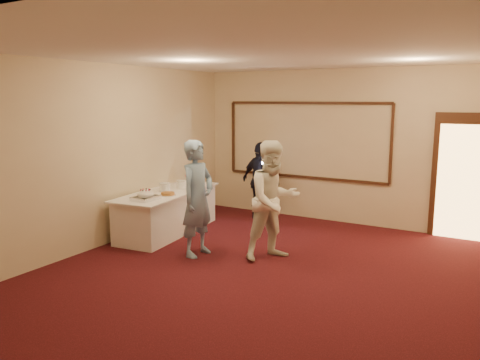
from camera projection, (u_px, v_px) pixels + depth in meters
name	position (u px, v px, depth m)	size (l,w,h in m)	color
floor	(261.00, 279.00, 6.37)	(7.00, 7.00, 0.00)	black
room_walls	(262.00, 130.00, 6.02)	(6.04, 7.04, 3.02)	beige
wall_molding	(305.00, 140.00, 9.45)	(3.45, 0.04, 1.55)	#33180F
doorway	(464.00, 178.00, 8.08)	(1.05, 0.07, 2.20)	#33180F
buffet_table	(168.00, 212.00, 8.56)	(1.16, 2.44, 0.77)	white
pavlova_tray	(146.00, 196.00, 7.75)	(0.33, 0.48, 0.17)	silver
cupcake_stand	(190.00, 176.00, 9.28)	(0.27, 0.27, 0.40)	#E24580
plate_stack_a	(165.00, 187.00, 8.46)	(0.19, 0.19, 0.16)	white
plate_stack_b	(182.00, 185.00, 8.73)	(0.19, 0.19, 0.16)	white
tart	(168.00, 194.00, 8.11)	(0.28, 0.28, 0.06)	white
man	(198.00, 198.00, 7.24)	(0.66, 0.43, 1.81)	#7B9DC7
woman	(274.00, 201.00, 7.07)	(0.88, 0.69, 1.82)	white
guest	(261.00, 181.00, 9.47)	(0.92, 0.38, 1.58)	black
camera_flash	(264.00, 163.00, 9.05)	(0.07, 0.04, 0.05)	white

